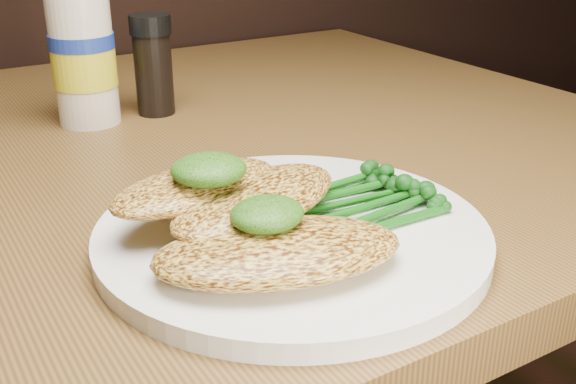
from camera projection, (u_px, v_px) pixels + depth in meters
plate at (292, 234)px, 0.49m from camera, size 0.28×0.28×0.01m
chicken_front at (278, 251)px, 0.43m from camera, size 0.18×0.13×0.03m
chicken_mid at (257, 200)px, 0.48m from camera, size 0.17×0.12×0.02m
chicken_back at (195, 187)px, 0.48m from camera, size 0.14×0.09×0.02m
pesto_front at (267, 214)px, 0.43m from camera, size 0.06×0.05×0.02m
pesto_back at (209, 169)px, 0.47m from camera, size 0.07×0.06×0.02m
broccolini_bundle at (350, 199)px, 0.50m from camera, size 0.15×0.12×0.02m
mayo_bottle at (81, 35)px, 0.71m from camera, size 0.08×0.08×0.19m
pepper_grinder at (153, 65)px, 0.76m from camera, size 0.06×0.06×0.11m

